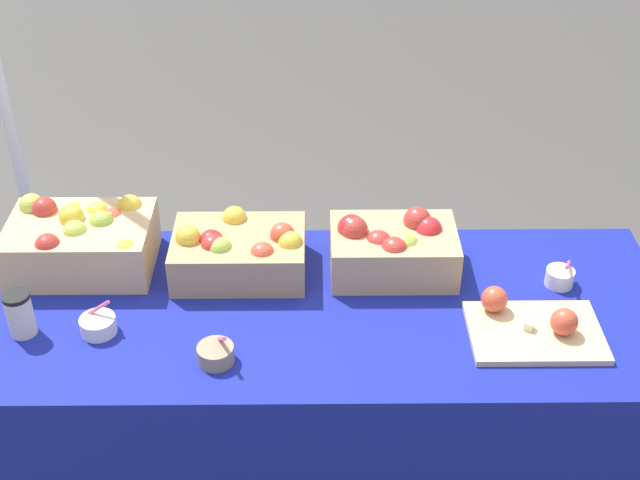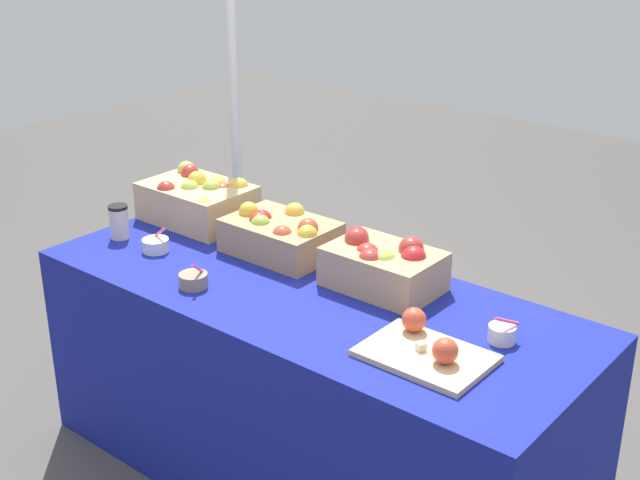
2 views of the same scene
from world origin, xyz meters
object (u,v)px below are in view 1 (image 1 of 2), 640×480
at_px(apple_crate_left, 82,240).
at_px(sample_bowl_near, 98,325).
at_px(apple_crate_middle, 239,251).
at_px(sample_bowl_far, 216,354).
at_px(cutting_board_front, 533,325).
at_px(coffee_cup, 20,314).
at_px(apple_crate_right, 394,247).
at_px(sample_bowl_mid, 560,277).

distance_m(apple_crate_left, sample_bowl_near, 0.33).
distance_m(apple_crate_middle, sample_bowl_far, 0.39).
relative_size(apple_crate_left, cutting_board_front, 1.17).
bearing_deg(coffee_cup, apple_crate_left, 72.49).
bearing_deg(cutting_board_front, apple_crate_middle, 160.69).
height_order(apple_crate_right, sample_bowl_far, apple_crate_right).
relative_size(cutting_board_front, coffee_cup, 2.76).
bearing_deg(sample_bowl_far, apple_crate_left, 134.93).
bearing_deg(apple_crate_right, sample_bowl_far, -141.11).
relative_size(sample_bowl_mid, coffee_cup, 0.76).
bearing_deg(sample_bowl_far, apple_crate_middle, 84.90).
height_order(apple_crate_middle, apple_crate_right, apple_crate_right).
bearing_deg(sample_bowl_near, apple_crate_right, 18.63).
bearing_deg(sample_bowl_near, sample_bowl_far, -19.91).
xyz_separation_m(sample_bowl_near, sample_bowl_far, (0.32, -0.12, 0.00)).
bearing_deg(coffee_cup, sample_bowl_near, 0.32).
height_order(sample_bowl_near, sample_bowl_far, sample_bowl_far).
distance_m(sample_bowl_mid, sample_bowl_far, 1.01).
xyz_separation_m(apple_crate_middle, coffee_cup, (-0.56, -0.27, -0.01)).
bearing_deg(sample_bowl_mid, apple_crate_left, 175.41).
xyz_separation_m(apple_crate_right, sample_bowl_near, (-0.81, -0.27, -0.06)).
bearing_deg(apple_crate_middle, apple_crate_right, 0.27).
bearing_deg(cutting_board_front, sample_bowl_far, -172.70).
bearing_deg(sample_bowl_far, sample_bowl_near, 160.09).
xyz_separation_m(apple_crate_middle, apple_crate_right, (0.45, 0.00, 0.01)).
relative_size(apple_crate_right, sample_bowl_far, 3.61).
bearing_deg(apple_crate_left, cutting_board_front, -14.24).
xyz_separation_m(apple_crate_left, apple_crate_right, (0.91, -0.04, -0.00)).
xyz_separation_m(sample_bowl_near, sample_bowl_mid, (1.28, 0.20, 0.00)).
xyz_separation_m(apple_crate_right, cutting_board_front, (0.35, -0.28, -0.06)).
distance_m(sample_bowl_near, sample_bowl_far, 0.35).
xyz_separation_m(apple_crate_middle, cutting_board_front, (0.80, -0.28, -0.05)).
bearing_deg(apple_crate_middle, sample_bowl_mid, -4.42).
bearing_deg(sample_bowl_mid, apple_crate_middle, 175.58).
distance_m(sample_bowl_far, coffee_cup, 0.54).
relative_size(apple_crate_middle, coffee_cup, 2.98).
relative_size(apple_crate_left, sample_bowl_far, 4.11).
distance_m(apple_crate_middle, sample_bowl_near, 0.45).
relative_size(apple_crate_left, apple_crate_middle, 1.09).
relative_size(apple_crate_middle, cutting_board_front, 1.08).
height_order(apple_crate_middle, coffee_cup, apple_crate_middle).
bearing_deg(sample_bowl_mid, cutting_board_front, -120.16).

